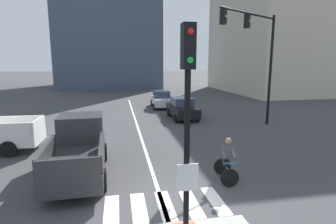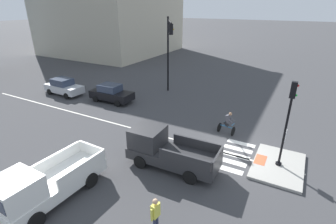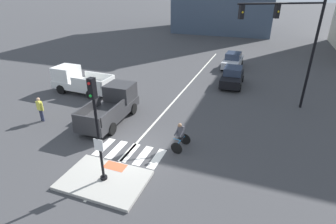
{
  "view_description": "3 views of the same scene",
  "coord_description": "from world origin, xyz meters",
  "px_view_note": "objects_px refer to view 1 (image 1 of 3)",
  "views": [
    {
      "loc": [
        -1.3,
        -7.53,
        4.24
      ],
      "look_at": [
        1.1,
        5.32,
        1.87
      ],
      "focal_mm": 28.75,
      "sensor_mm": 36.0,
      "label": 1
    },
    {
      "loc": [
        -13.44,
        -2.89,
        8.45
      ],
      "look_at": [
        0.21,
        4.63,
        1.79
      ],
      "focal_mm": 27.01,
      "sensor_mm": 36.0,
      "label": 2
    },
    {
      "loc": [
        6.11,
        -10.57,
        8.16
      ],
      "look_at": [
        1.16,
        2.7,
        1.35
      ],
      "focal_mm": 28.35,
      "sensor_mm": 36.0,
      "label": 3
    }
  ],
  "objects_px": {
    "traffic_light_mast": "(258,49)",
    "car_black_eastbound_far": "(182,108)",
    "signal_pole": "(187,126)",
    "cyclist": "(227,159)",
    "car_silver_eastbound_distant": "(161,99)",
    "pickup_truck_charcoal_westbound_near": "(79,148)"
  },
  "relations": [
    {
      "from": "cyclist",
      "to": "pickup_truck_charcoal_westbound_near",
      "type": "bearing_deg",
      "value": 159.77
    },
    {
      "from": "pickup_truck_charcoal_westbound_near",
      "to": "cyclist",
      "type": "xyz_separation_m",
      "value": [
        5.34,
        -1.97,
        -0.11
      ]
    },
    {
      "from": "car_black_eastbound_far",
      "to": "car_silver_eastbound_distant",
      "type": "distance_m",
      "value": 5.59
    },
    {
      "from": "car_silver_eastbound_distant",
      "to": "traffic_light_mast",
      "type": "bearing_deg",
      "value": -63.56
    },
    {
      "from": "pickup_truck_charcoal_westbound_near",
      "to": "cyclist",
      "type": "height_order",
      "value": "pickup_truck_charcoal_westbound_near"
    },
    {
      "from": "pickup_truck_charcoal_westbound_near",
      "to": "car_black_eastbound_far",
      "type": "bearing_deg",
      "value": 55.67
    },
    {
      "from": "traffic_light_mast",
      "to": "car_black_eastbound_far",
      "type": "bearing_deg",
      "value": 135.13
    },
    {
      "from": "car_black_eastbound_far",
      "to": "pickup_truck_charcoal_westbound_near",
      "type": "distance_m",
      "value": 11.45
    },
    {
      "from": "traffic_light_mast",
      "to": "car_silver_eastbound_distant",
      "type": "height_order",
      "value": "traffic_light_mast"
    },
    {
      "from": "car_silver_eastbound_distant",
      "to": "cyclist",
      "type": "relative_size",
      "value": 2.47
    },
    {
      "from": "traffic_light_mast",
      "to": "car_black_eastbound_far",
      "type": "height_order",
      "value": "traffic_light_mast"
    },
    {
      "from": "signal_pole",
      "to": "cyclist",
      "type": "height_order",
      "value": "signal_pole"
    },
    {
      "from": "traffic_light_mast",
      "to": "cyclist",
      "type": "height_order",
      "value": "traffic_light_mast"
    },
    {
      "from": "signal_pole",
      "to": "car_silver_eastbound_distant",
      "type": "height_order",
      "value": "signal_pole"
    },
    {
      "from": "car_silver_eastbound_distant",
      "to": "pickup_truck_charcoal_westbound_near",
      "type": "distance_m",
      "value": 16.04
    },
    {
      "from": "pickup_truck_charcoal_westbound_near",
      "to": "car_silver_eastbound_distant",
      "type": "bearing_deg",
      "value": 69.16
    },
    {
      "from": "signal_pole",
      "to": "car_silver_eastbound_distant",
      "type": "distance_m",
      "value": 21.0
    },
    {
      "from": "cyclist",
      "to": "traffic_light_mast",
      "type": "bearing_deg",
      "value": 55.73
    },
    {
      "from": "traffic_light_mast",
      "to": "car_silver_eastbound_distant",
      "type": "distance_m",
      "value": 11.44
    },
    {
      "from": "car_silver_eastbound_distant",
      "to": "pickup_truck_charcoal_westbound_near",
      "type": "xyz_separation_m",
      "value": [
        -5.71,
        -14.99,
        0.17
      ]
    },
    {
      "from": "signal_pole",
      "to": "cyclist",
      "type": "distance_m",
      "value": 4.97
    },
    {
      "from": "traffic_light_mast",
      "to": "car_black_eastbound_far",
      "type": "relative_size",
      "value": 1.78
    }
  ]
}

